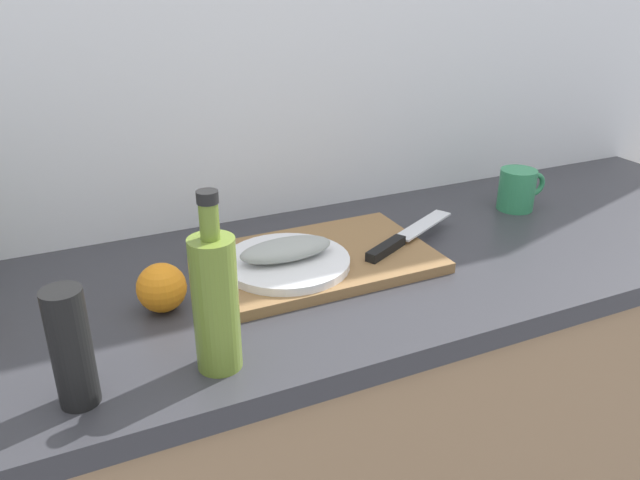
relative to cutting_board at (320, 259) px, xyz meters
name	(u,v)px	position (x,y,z in m)	size (l,w,h in m)	color
back_wall	(300,52)	(0.09, 0.30, 0.34)	(3.20, 0.05, 2.50)	white
kitchen_counter	(362,442)	(0.09, -0.03, -0.46)	(2.00, 0.60, 0.90)	#9E7A56
cutting_board	(320,259)	(0.00, 0.00, 0.00)	(0.42, 0.28, 0.02)	olive
white_plate	(286,262)	(-0.08, -0.02, 0.02)	(0.23, 0.23, 0.01)	white
fish_fillet	(286,249)	(-0.08, -0.02, 0.04)	(0.17, 0.07, 0.04)	#999E99
chef_knife	(400,239)	(0.16, -0.02, 0.02)	(0.27, 0.16, 0.02)	silver
olive_oil_bottle	(215,300)	(-0.27, -0.23, 0.10)	(0.06, 0.06, 0.26)	olive
coffee_mug_0	(518,189)	(0.53, 0.07, 0.04)	(0.12, 0.08, 0.09)	#338C59
orange_0	(162,288)	(-0.31, -0.04, 0.03)	(0.08, 0.08, 0.08)	orange
pepper_mill	(71,348)	(-0.46, -0.23, 0.07)	(0.05, 0.05, 0.17)	black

